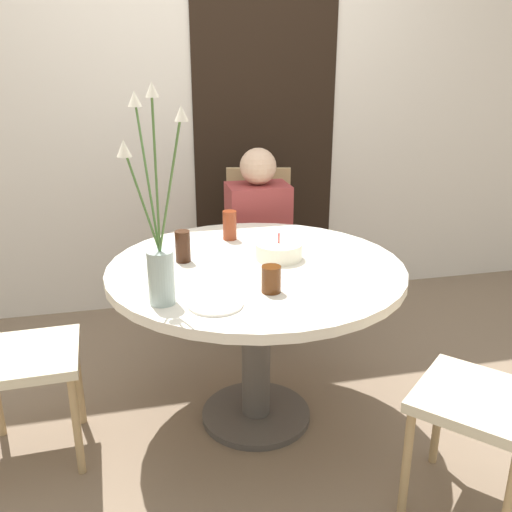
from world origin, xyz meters
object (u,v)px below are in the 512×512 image
chair_left_flank (258,238)px  birthday_cake (279,251)px  drink_glass_2 (271,279)px  chair_right_flank (506,387)px  drink_glass_0 (183,246)px  side_plate (216,304)px  chair_near_front (1,341)px  flower_vase (158,245)px  person_boy (258,250)px  drink_glass_1 (230,225)px

chair_left_flank → birthday_cake: chair_left_flank is taller
drink_glass_2 → chair_right_flank: bearing=-34.6°
chair_left_flank → birthday_cake: (-0.13, -0.93, 0.25)m
chair_left_flank → drink_glass_2: (-0.25, -1.27, 0.26)m
birthday_cake → drink_glass_0: drink_glass_0 is taller
chair_right_flank → side_plate: (-0.91, 0.40, 0.22)m
drink_glass_2 → chair_near_front: bearing=166.1°
flower_vase → side_plate: flower_vase is taller
chair_left_flank → side_plate: 1.44m
drink_glass_2 → person_boy: bearing=79.1°
drink_glass_0 → side_plate: bearing=-82.8°
birthday_cake → flower_vase: (-0.52, -0.34, 0.18)m
drink_glass_0 → drink_glass_2: (0.28, -0.40, -0.02)m
drink_glass_0 → chair_right_flank: bearing=-42.1°
chair_left_flank → person_boy: (-0.04, -0.15, -0.02)m
chair_left_flank → drink_glass_1: size_ratio=6.81×
flower_vase → drink_glass_1: 0.77m
chair_near_front → drink_glass_1: (0.97, 0.40, 0.28)m
drink_glass_0 → drink_glass_1: bearing=45.4°
chair_right_flank → drink_glass_0: size_ratio=7.00×
flower_vase → drink_glass_0: size_ratio=5.64×
chair_right_flank → drink_glass_1: 1.36m
drink_glass_0 → chair_left_flank: bearing=58.5°
drink_glass_1 → side_plate: bearing=-104.6°
chair_near_front → person_boy: bearing=-56.7°
drink_glass_1 → birthday_cake: bearing=-63.7°
drink_glass_1 → drink_glass_2: size_ratio=1.37×
flower_vase → person_boy: (0.62, 1.12, -0.45)m
person_boy → birthday_cake: bearing=-96.9°
chair_left_flank → flower_vase: bearing=-103.3°
drink_glass_1 → drink_glass_2: (0.03, -0.65, -0.02)m
drink_glass_1 → drink_glass_2: drink_glass_1 is taller
chair_near_front → drink_glass_2: (1.01, -0.25, 0.26)m
chair_right_flank → person_boy: person_boy is taller
chair_near_front → chair_left_flank: bearing=-53.0°
drink_glass_0 → drink_glass_2: size_ratio=1.33×
drink_glass_2 → birthday_cake: bearing=70.3°
chair_left_flank → drink_glass_2: chair_left_flank is taller
drink_glass_0 → drink_glass_2: bearing=-55.0°
side_plate → drink_glass_1: size_ratio=1.42×
chair_right_flank → person_boy: bearing=-115.3°
side_plate → drink_glass_2: 0.24m
birthday_cake → chair_near_front: bearing=-175.4°
side_plate → drink_glass_0: 0.48m
drink_glass_2 → flower_vase: bearing=-179.3°
chair_right_flank → side_plate: size_ratio=4.79×
drink_glass_1 → person_boy: bearing=62.0°
drink_glass_0 → drink_glass_1: drink_glass_1 is taller
chair_right_flank → side_plate: chair_right_flank is taller
chair_left_flank → chair_right_flank: size_ratio=1.00×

